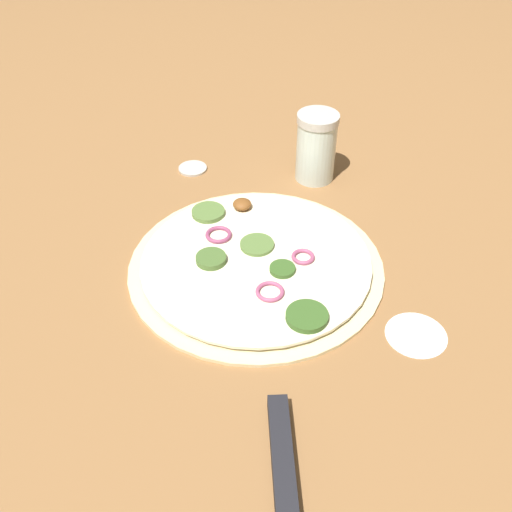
# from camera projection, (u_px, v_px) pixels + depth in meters

# --- Properties ---
(ground_plane) EXTENTS (3.00, 3.00, 0.00)m
(ground_plane) POSITION_uv_depth(u_px,v_px,m) (256.00, 268.00, 0.77)
(ground_plane) COLOR olive
(pizza) EXTENTS (0.33, 0.33, 0.03)m
(pizza) POSITION_uv_depth(u_px,v_px,m) (256.00, 263.00, 0.76)
(pizza) COLOR beige
(pizza) RESTS_ON ground_plane
(knife) EXTENTS (0.27, 0.20, 0.02)m
(knife) POSITION_uv_depth(u_px,v_px,m) (286.00, 504.00, 0.52)
(knife) COLOR silver
(knife) RESTS_ON ground_plane
(spice_jar) EXTENTS (0.06, 0.06, 0.11)m
(spice_jar) POSITION_uv_depth(u_px,v_px,m) (316.00, 147.00, 0.89)
(spice_jar) COLOR silver
(spice_jar) RESTS_ON ground_plane
(loose_cap) EXTENTS (0.04, 0.04, 0.01)m
(loose_cap) POSITION_uv_depth(u_px,v_px,m) (193.00, 167.00, 0.94)
(loose_cap) COLOR beige
(loose_cap) RESTS_ON ground_plane
(flour_patch) EXTENTS (0.07, 0.07, 0.00)m
(flour_patch) POSITION_uv_depth(u_px,v_px,m) (415.00, 337.00, 0.68)
(flour_patch) COLOR white
(flour_patch) RESTS_ON ground_plane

